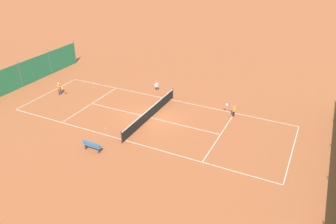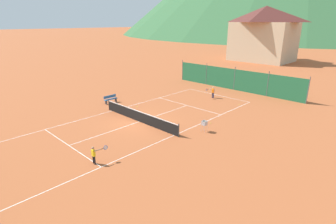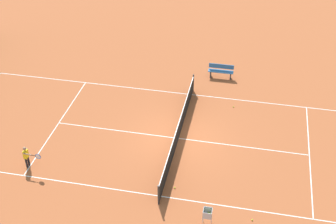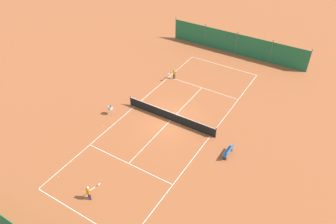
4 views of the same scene
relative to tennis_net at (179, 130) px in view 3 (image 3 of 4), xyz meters
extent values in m
plane|color=#A8542D|center=(0.00, 0.00, -0.50)|extent=(600.00, 600.00, 0.00)
cube|color=white|center=(-4.10, 0.00, -0.50)|extent=(0.05, 23.85, 0.01)
cube|color=white|center=(4.10, 0.00, -0.50)|extent=(0.05, 23.85, 0.01)
cube|color=white|center=(0.00, 6.40, -0.50)|extent=(8.20, 0.05, 0.01)
cube|color=white|center=(0.00, -6.40, -0.50)|extent=(8.20, 0.05, 0.01)
cube|color=white|center=(0.00, 0.00, -0.50)|extent=(0.05, 12.80, 0.01)
cylinder|color=#2D2D2D|center=(-4.55, 0.00, 0.03)|extent=(0.08, 0.08, 1.06)
cylinder|color=#2D2D2D|center=(4.55, 0.00, 0.03)|extent=(0.08, 0.08, 1.06)
cube|color=black|center=(0.00, 0.00, -0.04)|extent=(9.10, 0.02, 0.91)
cube|color=white|center=(0.00, 0.00, 0.43)|extent=(9.10, 0.04, 0.06)
cylinder|color=black|center=(3.37, -6.46, -0.23)|extent=(0.09, 0.09, 0.54)
cylinder|color=black|center=(3.54, -6.48, -0.23)|extent=(0.09, 0.09, 0.54)
cube|color=yellow|center=(3.46, -6.47, 0.24)|extent=(0.27, 0.16, 0.41)
sphere|color=#A37556|center=(3.46, -6.47, 0.56)|extent=(0.16, 0.16, 0.16)
cylinder|color=#A37556|center=(3.29, -6.46, 0.24)|extent=(0.06, 0.06, 0.41)
cylinder|color=#A37556|center=(3.64, -6.28, 0.41)|extent=(0.09, 0.42, 0.06)
cylinder|color=black|center=(3.66, -5.97, 0.41)|extent=(0.04, 0.19, 0.03)
torus|color=#1E4CB2|center=(3.68, -5.74, 0.41)|extent=(0.04, 0.28, 0.28)
cylinder|color=silver|center=(3.68, -5.74, 0.41)|extent=(0.02, 0.25, 0.25)
sphere|color=#CCE033|center=(4.67, 3.94, -0.47)|extent=(0.07, 0.07, 0.07)
sphere|color=#CCE033|center=(3.50, 0.49, -0.47)|extent=(0.07, 0.07, 0.07)
sphere|color=#CCE033|center=(-3.30, 2.46, -0.47)|extent=(0.07, 0.07, 0.07)
cylinder|color=#B7B7BC|center=(5.13, 1.99, -0.22)|extent=(0.02, 0.02, 0.55)
cylinder|color=#B7B7BC|center=(5.47, 1.99, -0.22)|extent=(0.02, 0.02, 0.55)
cylinder|color=#B7B7BC|center=(5.13, 2.33, -0.22)|extent=(0.02, 0.02, 0.55)
cylinder|color=#B7B7BC|center=(5.47, 2.33, -0.22)|extent=(0.02, 0.02, 0.55)
cube|color=#B7B7BC|center=(5.30, 2.16, 0.06)|extent=(0.34, 0.34, 0.02)
cube|color=#B7B7BC|center=(5.30, 1.99, 0.22)|extent=(0.34, 0.02, 0.34)
cube|color=#B7B7BC|center=(5.30, 2.33, 0.22)|extent=(0.34, 0.02, 0.34)
cube|color=#B7B7BC|center=(5.13, 2.16, 0.22)|extent=(0.02, 0.34, 0.34)
cube|color=#B7B7BC|center=(5.47, 2.16, 0.22)|extent=(0.02, 0.34, 0.34)
sphere|color=#CCE033|center=(5.33, 2.23, 0.10)|extent=(0.07, 0.07, 0.07)
sphere|color=#CCE033|center=(5.42, 2.05, 0.10)|extent=(0.07, 0.07, 0.07)
sphere|color=#CCE033|center=(5.19, 2.19, 0.10)|extent=(0.07, 0.07, 0.07)
sphere|color=#CCE033|center=(5.41, 2.30, 0.10)|extent=(0.07, 0.07, 0.07)
sphere|color=#CCE033|center=(5.32, 2.08, 0.10)|extent=(0.07, 0.07, 0.07)
sphere|color=#CCE033|center=(5.31, 2.05, 0.10)|extent=(0.07, 0.07, 0.07)
sphere|color=#CCE033|center=(5.30, 2.22, 0.16)|extent=(0.07, 0.07, 0.07)
sphere|color=#CCE033|center=(5.27, 2.20, 0.16)|extent=(0.07, 0.07, 0.07)
sphere|color=#CCE033|center=(5.31, 2.03, 0.16)|extent=(0.07, 0.07, 0.07)
sphere|color=#CCE033|center=(5.38, 2.05, 0.16)|extent=(0.07, 0.07, 0.07)
sphere|color=#CCE033|center=(5.34, 2.14, 0.16)|extent=(0.07, 0.07, 0.07)
sphere|color=#CCE033|center=(5.32, 2.26, 0.16)|extent=(0.07, 0.07, 0.07)
sphere|color=#CCE033|center=(5.43, 2.13, 0.21)|extent=(0.07, 0.07, 0.07)
sphere|color=#CCE033|center=(5.37, 2.24, 0.21)|extent=(0.07, 0.07, 0.07)
sphere|color=#CCE033|center=(5.32, 2.25, 0.21)|extent=(0.07, 0.07, 0.07)
sphere|color=#CCE033|center=(5.43, 2.13, 0.21)|extent=(0.07, 0.07, 0.07)
cube|color=#336699|center=(-6.30, 1.40, -0.06)|extent=(0.36, 1.50, 0.05)
cube|color=#336699|center=(-6.46, 1.40, 0.20)|extent=(0.04, 1.50, 0.28)
cube|color=#333338|center=(-6.30, 2.00, -0.28)|extent=(0.32, 0.06, 0.44)
cube|color=#333338|center=(-6.30, 0.80, -0.28)|extent=(0.32, 0.06, 0.44)
camera|label=1|loc=(-21.95, -12.45, 13.35)|focal=35.00mm
camera|label=2|loc=(16.44, -13.43, 7.73)|focal=28.00mm
camera|label=3|loc=(18.10, 3.21, 14.17)|focal=50.00mm
camera|label=4|loc=(-12.13, 20.13, 18.61)|focal=35.00mm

